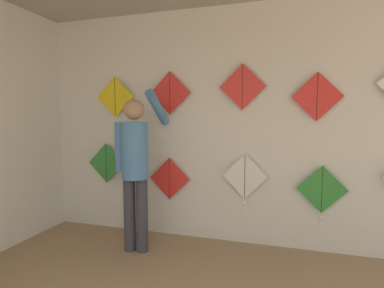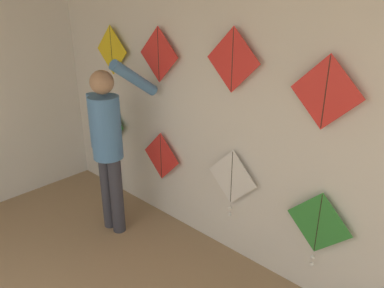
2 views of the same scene
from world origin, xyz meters
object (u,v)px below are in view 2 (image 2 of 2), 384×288
(kite_8, at_px, (326,93))
(kite_2, at_px, (232,180))
(kite_6, at_px, (159,55))
(kite_3, at_px, (318,226))
(kite_7, at_px, (233,60))
(kite_1, at_px, (161,156))
(kite_0, at_px, (110,123))
(kite_5, at_px, (112,50))
(shopkeeper, at_px, (108,139))

(kite_8, bearing_deg, kite_2, -179.94)
(kite_6, height_order, kite_8, kite_6)
(kite_2, relative_size, kite_3, 1.00)
(kite_6, bearing_deg, kite_7, 0.00)
(kite_1, height_order, kite_8, kite_8)
(kite_3, relative_size, kite_8, 1.26)
(kite_0, distance_m, kite_5, 0.89)
(kite_8, bearing_deg, kite_3, -0.52)
(kite_5, bearing_deg, shopkeeper, -42.97)
(kite_1, bearing_deg, kite_3, -0.02)
(shopkeeper, relative_size, kite_8, 3.43)
(kite_8, bearing_deg, kite_7, 180.00)
(kite_2, bearing_deg, kite_1, 179.95)
(kite_3, relative_size, kite_7, 1.26)
(kite_2, relative_size, kite_7, 1.26)
(kite_3, distance_m, kite_7, 1.45)
(kite_5, xyz_separation_m, kite_6, (0.76, 0.00, 0.03))
(kite_6, bearing_deg, kite_8, 0.00)
(kite_3, bearing_deg, kite_5, 179.98)
(kite_5, relative_size, kite_7, 1.00)
(kite_5, bearing_deg, kite_8, 0.00)
(kite_3, height_order, kite_7, kite_7)
(shopkeeper, relative_size, kite_7, 3.43)
(kite_3, distance_m, kite_6, 2.08)
(kite_2, bearing_deg, kite_8, 0.06)
(kite_0, distance_m, kite_1, 0.92)
(kite_1, height_order, kite_2, kite_2)
(kite_1, xyz_separation_m, kite_6, (0.01, 0.00, 1.06))
(kite_5, height_order, kite_7, kite_7)
(kite_6, distance_m, kite_7, 0.88)
(kite_8, bearing_deg, shopkeeper, -165.38)
(kite_1, xyz_separation_m, kite_2, (0.94, -0.00, 0.06))
(shopkeeper, relative_size, kite_2, 2.72)
(kite_0, bearing_deg, kite_6, 0.00)
(kite_7, bearing_deg, kite_0, 180.00)
(kite_1, height_order, kite_3, kite_1)
(shopkeeper, distance_m, kite_7, 1.47)
(kite_1, distance_m, kite_5, 1.27)
(shopkeeper, bearing_deg, kite_0, 139.97)
(kite_2, relative_size, kite_5, 1.26)
(kite_3, height_order, kite_5, kite_5)
(kite_2, height_order, kite_8, kite_8)
(kite_0, relative_size, kite_8, 1.00)
(kite_2, relative_size, kite_8, 1.26)
(kite_2, distance_m, kite_8, 1.20)
(shopkeeper, xyz_separation_m, kite_1, (0.21, 0.50, -0.28))
(kite_1, relative_size, kite_5, 1.00)
(kite_8, bearing_deg, kite_0, 180.00)
(shopkeeper, distance_m, kite_1, 0.61)
(shopkeeper, xyz_separation_m, kite_6, (0.23, 0.50, 0.78))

